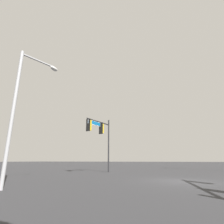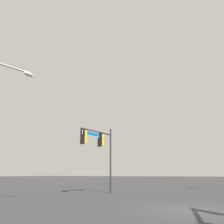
# 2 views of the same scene
# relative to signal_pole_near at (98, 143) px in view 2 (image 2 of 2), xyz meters

# --- Properties ---
(ground_plane) EXTENTS (400.00, 400.00, 0.00)m
(ground_plane) POSITION_rel_signal_pole_near_xyz_m (4.84, 8.44, -4.45)
(ground_plane) COLOR #2D2D30
(signal_pole_near) EXTENTS (4.16, 0.98, 6.09)m
(signal_pole_near) POSITION_rel_signal_pole_near_xyz_m (0.00, 0.00, 0.00)
(signal_pole_near) COLOR black
(signal_pole_near) RESTS_ON ground_plane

